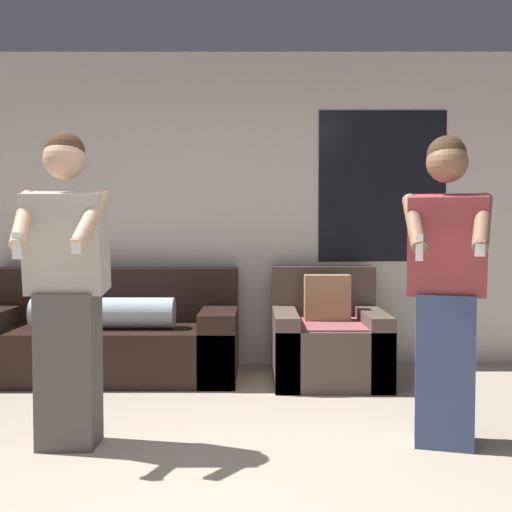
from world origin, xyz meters
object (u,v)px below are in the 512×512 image
object	(u,v)px
person_left	(66,288)
person_right	(444,289)
couch	(107,338)
armchair	(326,340)

from	to	relation	value
person_left	person_right	bearing A→B (deg)	0.50
person_left	couch	bearing A→B (deg)	96.22
armchair	person_right	bearing A→B (deg)	-73.09
person_left	person_right	world-z (taller)	person_left
couch	armchair	size ratio (longest dim) A/B	2.20
couch	person_right	size ratio (longest dim) A/B	1.24
person_left	person_right	distance (m)	2.03
person_right	person_left	bearing A→B (deg)	-179.50
armchair	person_left	xyz separation A→B (m)	(-1.58, -1.51, 0.56)
couch	person_right	xyz separation A→B (m)	(2.20, -1.56, 0.55)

